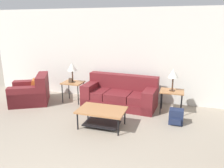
# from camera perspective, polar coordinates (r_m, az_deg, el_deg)

# --- Properties ---
(wall_back) EXTENTS (8.89, 0.06, 2.60)m
(wall_back) POSITION_cam_1_polar(r_m,az_deg,el_deg) (6.26, 3.91, 7.41)
(wall_back) COLOR silver
(wall_back) RESTS_ON ground_plane
(couch) EXTENTS (2.01, 1.00, 0.82)m
(couch) POSITION_cam_1_polar(r_m,az_deg,el_deg) (5.96, 2.11, -2.92)
(couch) COLOR maroon
(couch) RESTS_ON ground_plane
(armchair) EXTENTS (1.33, 1.31, 0.80)m
(armchair) POSITION_cam_1_polar(r_m,az_deg,el_deg) (6.59, -20.27, -2.18)
(armchair) COLOR maroon
(armchair) RESTS_ON ground_plane
(coffee_table) EXTENTS (1.02, 0.66, 0.41)m
(coffee_table) POSITION_cam_1_polar(r_m,az_deg,el_deg) (4.75, -2.70, -7.80)
(coffee_table) COLOR #A87042
(coffee_table) RESTS_ON ground_plane
(side_table_left) EXTENTS (0.57, 0.47, 0.58)m
(side_table_left) POSITION_cam_1_polar(r_m,az_deg,el_deg) (6.29, -10.17, -0.05)
(side_table_left) COLOR #A87042
(side_table_left) RESTS_ON ground_plane
(side_table_right) EXTENTS (0.57, 0.47, 0.58)m
(side_table_right) POSITION_cam_1_polar(r_m,az_deg,el_deg) (5.61, 15.38, -2.29)
(side_table_right) COLOR #A87042
(side_table_right) RESTS_ON ground_plane
(table_lamp_left) EXTENTS (0.26, 0.26, 0.55)m
(table_lamp_left) POSITION_cam_1_polar(r_m,az_deg,el_deg) (6.18, -10.39, 4.28)
(table_lamp_left) COLOR #472D1E
(table_lamp_left) RESTS_ON side_table_left
(table_lamp_right) EXTENTS (0.26, 0.26, 0.55)m
(table_lamp_right) POSITION_cam_1_polar(r_m,az_deg,el_deg) (5.49, 15.74, 2.53)
(table_lamp_right) COLOR #472D1E
(table_lamp_right) RESTS_ON side_table_right
(backpack) EXTENTS (0.31, 0.30, 0.35)m
(backpack) POSITION_cam_1_polar(r_m,az_deg,el_deg) (5.14, 16.38, -8.23)
(backpack) COLOR #1E2847
(backpack) RESTS_ON ground_plane
(picture_frame) EXTENTS (0.10, 0.04, 0.13)m
(picture_frame) POSITION_cam_1_polar(r_m,az_deg,el_deg) (6.22, -10.84, 0.93)
(picture_frame) COLOR #4C3828
(picture_frame) RESTS_ON side_table_left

